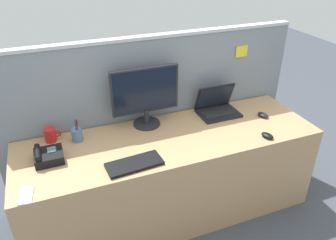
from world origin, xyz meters
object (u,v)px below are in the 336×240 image
(laptop, at_px, (217,106))
(computer_mouse_left_hand, at_px, (263,115))
(cell_phone_white_slab, at_px, (26,195))
(coffee_mug, at_px, (51,135))
(pen_cup, at_px, (77,135))
(desk_phone, at_px, (48,156))
(desktop_monitor, at_px, (145,94))
(computer_mouse_right_hand, at_px, (267,136))
(keyboard_main, at_px, (134,164))

(laptop, relative_size, computer_mouse_left_hand, 3.27)
(cell_phone_white_slab, height_order, coffee_mug, coffee_mug)
(pen_cup, relative_size, cell_phone_white_slab, 1.22)
(desk_phone, bearing_deg, desktop_monitor, 16.22)
(laptop, relative_size, cell_phone_white_slab, 2.17)
(desktop_monitor, height_order, coffee_mug, desktop_monitor)
(computer_mouse_left_hand, bearing_deg, computer_mouse_right_hand, -134.07)
(desk_phone, bearing_deg, computer_mouse_right_hand, -10.94)
(desk_phone, xyz_separation_m, pen_cup, (0.21, 0.17, 0.01))
(coffee_mug, bearing_deg, laptop, -2.12)
(keyboard_main, bearing_deg, computer_mouse_left_hand, 7.53)
(laptop, xyz_separation_m, computer_mouse_left_hand, (0.32, -0.21, -0.04))
(desktop_monitor, relative_size, computer_mouse_right_hand, 5.20)
(laptop, xyz_separation_m, desk_phone, (-1.35, -0.19, -0.02))
(laptop, distance_m, computer_mouse_right_hand, 0.51)
(desk_phone, distance_m, computer_mouse_left_hand, 1.67)
(laptop, bearing_deg, pen_cup, -179.15)
(coffee_mug, bearing_deg, desk_phone, -98.65)
(cell_phone_white_slab, bearing_deg, computer_mouse_right_hand, 7.97)
(computer_mouse_left_hand, xyz_separation_m, pen_cup, (-1.46, 0.19, 0.03))
(desktop_monitor, distance_m, coffee_mug, 0.74)
(desktop_monitor, relative_size, coffee_mug, 4.39)
(laptop, distance_m, computer_mouse_left_hand, 0.38)
(desktop_monitor, relative_size, laptop, 1.59)
(desktop_monitor, xyz_separation_m, pen_cup, (-0.54, -0.05, -0.21))
(desktop_monitor, distance_m, cell_phone_white_slab, 1.07)
(cell_phone_white_slab, distance_m, coffee_mug, 0.58)
(desktop_monitor, relative_size, cell_phone_white_slab, 3.45)
(computer_mouse_right_hand, bearing_deg, desk_phone, 154.13)
(desk_phone, bearing_deg, cell_phone_white_slab, -115.38)
(computer_mouse_right_hand, relative_size, pen_cup, 0.54)
(computer_mouse_left_hand, height_order, cell_phone_white_slab, computer_mouse_left_hand)
(computer_mouse_right_hand, relative_size, coffee_mug, 0.84)
(desk_phone, xyz_separation_m, computer_mouse_right_hand, (1.52, -0.29, -0.02))
(desk_phone, height_order, coffee_mug, coffee_mug)
(keyboard_main, bearing_deg, computer_mouse_right_hand, -6.15)
(desktop_monitor, bearing_deg, desk_phone, -163.78)
(desk_phone, bearing_deg, coffee_mug, 81.35)
(desktop_monitor, bearing_deg, computer_mouse_right_hand, -33.73)
(keyboard_main, height_order, computer_mouse_right_hand, computer_mouse_right_hand)
(desktop_monitor, height_order, keyboard_main, desktop_monitor)
(computer_mouse_right_hand, height_order, computer_mouse_left_hand, same)
(desk_phone, relative_size, coffee_mug, 1.55)
(keyboard_main, distance_m, cell_phone_white_slab, 0.66)
(desk_phone, relative_size, computer_mouse_right_hand, 1.84)
(coffee_mug, bearing_deg, pen_cup, -20.38)
(desk_phone, distance_m, cell_phone_white_slab, 0.34)
(laptop, distance_m, coffee_mug, 1.32)
(desktop_monitor, xyz_separation_m, coffee_mug, (-0.71, 0.02, -0.21))
(computer_mouse_left_hand, bearing_deg, coffee_mug, 156.98)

